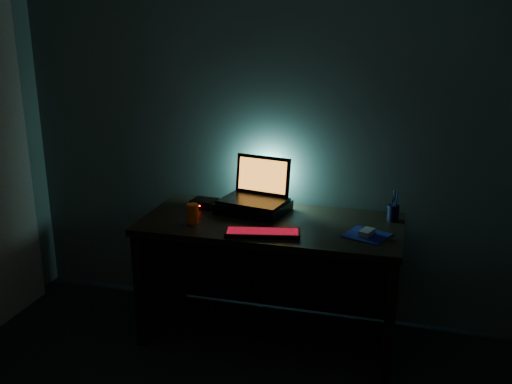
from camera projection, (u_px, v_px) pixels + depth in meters
room at (141, 243)px, 1.66m from camera, size 3.50×4.00×2.50m
desk at (273, 259)px, 3.42m from camera, size 1.50×0.70×0.75m
riser at (253, 207)px, 3.46m from camera, size 0.45×0.37×0.06m
laptop at (257, 191)px, 3.47m from camera, size 0.42×0.35×0.26m
keyboard at (263, 233)px, 3.09m from camera, size 0.42×0.21×0.02m
mousepad at (367, 235)px, 3.08m from camera, size 0.28×0.26×0.00m
mouse at (367, 232)px, 3.08m from camera, size 0.09×0.11×0.03m
pen_cup at (393, 213)px, 3.30m from camera, size 0.08×0.08×0.09m
juice_glass at (193, 214)px, 3.26m from camera, size 0.07×0.07×0.11m
router at (204, 203)px, 3.54m from camera, size 0.16×0.14×0.05m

